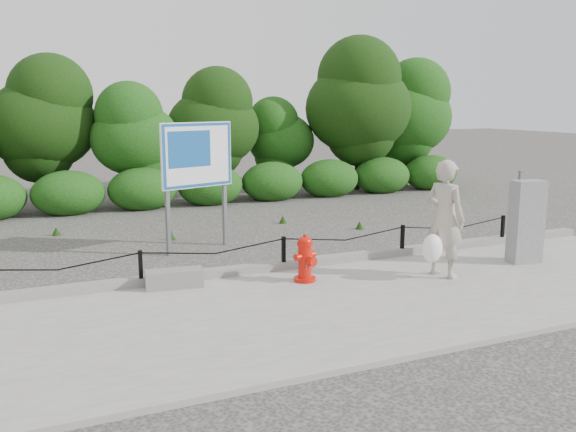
{
  "coord_description": "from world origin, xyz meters",
  "views": [
    {
      "loc": [
        -4.15,
        -9.58,
        3.02
      ],
      "look_at": [
        0.17,
        0.2,
        1.0
      ],
      "focal_mm": 38.0,
      "sensor_mm": 36.0,
      "label": 1
    }
  ],
  "objects_px": {
    "pedestrian": "(444,220)",
    "concrete_block": "(174,278)",
    "fire_hydrant": "(305,259)",
    "utility_cabinet": "(526,222)",
    "advertising_sign": "(197,161)"
  },
  "relations": [
    {
      "from": "pedestrian",
      "to": "concrete_block",
      "type": "relative_size",
      "value": 2.2
    },
    {
      "from": "fire_hydrant",
      "to": "utility_cabinet",
      "type": "distance_m",
      "value": 4.28
    },
    {
      "from": "advertising_sign",
      "to": "fire_hydrant",
      "type": "bearing_deg",
      "value": -90.8
    },
    {
      "from": "concrete_block",
      "to": "utility_cabinet",
      "type": "distance_m",
      "value": 6.42
    },
    {
      "from": "pedestrian",
      "to": "advertising_sign",
      "type": "height_order",
      "value": "advertising_sign"
    },
    {
      "from": "fire_hydrant",
      "to": "concrete_block",
      "type": "bearing_deg",
      "value": 150.1
    },
    {
      "from": "pedestrian",
      "to": "utility_cabinet",
      "type": "bearing_deg",
      "value": -103.62
    },
    {
      "from": "pedestrian",
      "to": "concrete_block",
      "type": "height_order",
      "value": "pedestrian"
    },
    {
      "from": "fire_hydrant",
      "to": "advertising_sign",
      "type": "xyz_separation_m",
      "value": [
        -0.94,
        3.1,
        1.39
      ]
    },
    {
      "from": "pedestrian",
      "to": "concrete_block",
      "type": "bearing_deg",
      "value": 56.79
    },
    {
      "from": "concrete_block",
      "to": "pedestrian",
      "type": "bearing_deg",
      "value": -15.66
    },
    {
      "from": "utility_cabinet",
      "to": "advertising_sign",
      "type": "xyz_separation_m",
      "value": [
        -5.17,
        3.65,
        1.0
      ]
    },
    {
      "from": "concrete_block",
      "to": "utility_cabinet",
      "type": "bearing_deg",
      "value": -9.72
    },
    {
      "from": "utility_cabinet",
      "to": "advertising_sign",
      "type": "distance_m",
      "value": 6.41
    },
    {
      "from": "pedestrian",
      "to": "utility_cabinet",
      "type": "distance_m",
      "value": 1.98
    }
  ]
}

